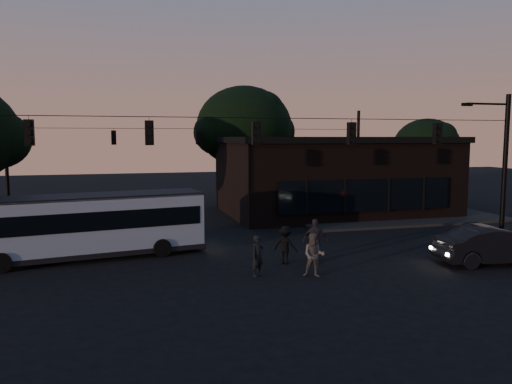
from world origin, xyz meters
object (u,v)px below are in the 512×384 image
object	(u,v)px
bus	(89,223)
pedestrian_a	(258,256)
car	(494,245)
pedestrian_c	(315,241)
building	(333,175)
pedestrian_b	(314,255)
pedestrian_d	(285,245)

from	to	relation	value
bus	pedestrian_a	world-z (taller)	bus
bus	car	bearing A→B (deg)	-27.93
car	pedestrian_c	distance (m)	7.57
building	pedestrian_c	size ratio (longest dim) A/B	8.09
pedestrian_b	pedestrian_c	world-z (taller)	pedestrian_c
bus	pedestrian_c	world-z (taller)	bus
bus	pedestrian_d	size ratio (longest dim) A/B	6.37
car	pedestrian_d	world-z (taller)	pedestrian_d
building	pedestrian_c	xyz separation A→B (m)	(-6.70, -13.20, -1.76)
pedestrian_a	pedestrian_c	size ratio (longest dim) A/B	0.84
pedestrian_a	building	bearing A→B (deg)	26.32
bus	pedestrian_d	bearing A→B (deg)	-31.22
building	pedestrian_d	world-z (taller)	building
building	pedestrian_b	xyz separation A→B (m)	(-7.59, -15.23, -1.85)
building	bus	bearing A→B (deg)	-148.81
car	pedestrian_a	distance (m)	10.22
pedestrian_c	pedestrian_d	bearing A→B (deg)	4.15
building	pedestrian_a	xyz separation A→B (m)	(-9.65, -14.59, -1.90)
car	pedestrian_c	bearing A→B (deg)	79.13
building	car	distance (m)	15.55
car	pedestrian_a	world-z (taller)	car
bus	car	world-z (taller)	bus
pedestrian_a	pedestrian_d	bearing A→B (deg)	12.89
pedestrian_a	pedestrian_b	xyz separation A→B (m)	(2.06, -0.64, 0.05)
car	pedestrian_d	distance (m)	8.85
building	pedestrian_a	distance (m)	17.60
bus	pedestrian_a	size ratio (longest dim) A/B	6.44
building	bus	size ratio (longest dim) A/B	1.49
bus	pedestrian_b	bearing A→B (deg)	-41.92
bus	pedestrian_c	xyz separation A→B (m)	(9.39, -3.46, -0.64)
bus	pedestrian_d	world-z (taller)	bus
pedestrian_c	pedestrian_d	world-z (taller)	pedestrian_c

